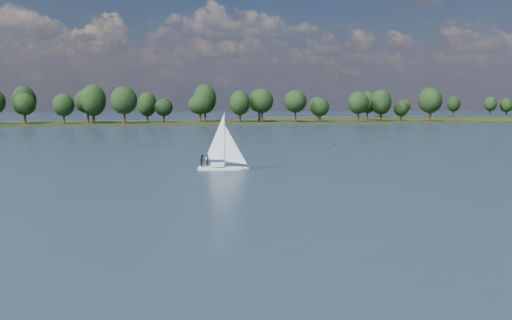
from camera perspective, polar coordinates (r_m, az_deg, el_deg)
The scene contains 5 objects.
ground at distance 125.73m, azimuth -8.30°, elevation 1.57°, with size 700.00×700.00×0.00m, color #233342.
far_shore at distance 237.53m, azimuth -9.21°, elevation 3.63°, with size 660.00×40.00×1.50m, color black.
far_shore_back at distance 329.25m, azimuth 19.76°, elevation 4.00°, with size 220.00×30.00×1.40m, color black.
sailboat at distance 78.99m, azimuth -3.64°, elevation 0.70°, with size 6.54×2.53×8.39m.
treeline at distance 232.80m, azimuth -9.36°, elevation 5.58°, with size 562.70×73.97×17.91m.
Camera 1 is at (-4.07, -25.29, 9.67)m, focal length 40.00 mm.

